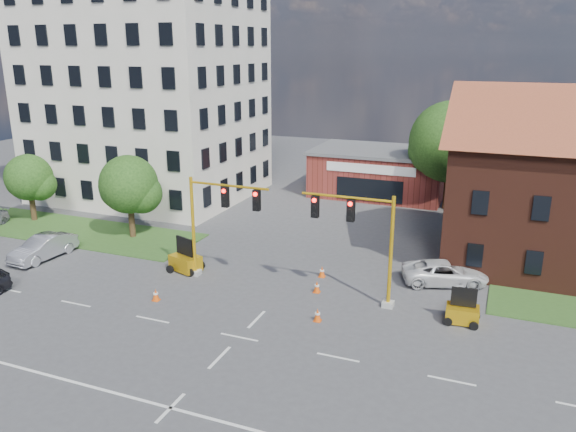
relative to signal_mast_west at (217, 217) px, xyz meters
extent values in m
plane|color=#424244|center=(4.36, -6.00, -3.92)|extent=(120.00, 120.00, 0.00)
cube|color=#2D511E|center=(-15.64, 4.00, -3.88)|extent=(22.00, 6.00, 0.08)
cube|color=beige|center=(-15.64, 16.00, 6.08)|extent=(18.00, 15.00, 20.00)
cube|color=maroon|center=(4.36, 24.00, -1.92)|extent=(12.00, 8.00, 4.00)
cube|color=#555557|center=(4.36, 24.00, 0.23)|extent=(12.40, 8.40, 0.30)
cube|color=silver|center=(4.36, 19.95, -0.72)|extent=(8.00, 0.10, 0.80)
cube|color=black|center=(4.36, 19.95, -2.62)|extent=(6.00, 0.10, 2.00)
cylinder|color=#3B2615|center=(10.86, 21.00, -1.85)|extent=(0.44, 0.44, 4.15)
sphere|color=#193B12|center=(10.86, 21.00, 1.92)|extent=(6.88, 6.88, 6.88)
sphere|color=#193B12|center=(12.23, 21.30, 0.98)|extent=(4.82, 4.82, 4.82)
cylinder|color=#3B2615|center=(-9.64, 4.50, -2.49)|extent=(0.44, 0.44, 2.86)
sphere|color=#193B12|center=(-9.64, 4.50, 0.11)|extent=(4.23, 4.23, 4.23)
sphere|color=#193B12|center=(-8.80, 4.80, -0.54)|extent=(2.96, 2.96, 2.96)
cylinder|color=#3B2615|center=(-19.64, 5.00, -2.65)|extent=(0.44, 0.44, 2.55)
sphere|color=#193B12|center=(-19.64, 5.00, -0.33)|extent=(3.69, 3.69, 3.69)
sphere|color=#193B12|center=(-18.91, 5.30, -0.91)|extent=(2.59, 2.59, 2.59)
cube|color=gray|center=(-1.64, 0.00, -3.77)|extent=(0.60, 0.60, 0.30)
cylinder|color=gold|center=(-1.64, 0.00, -0.82)|extent=(0.20, 0.20, 6.20)
cylinder|color=gold|center=(0.86, 0.00, 1.98)|extent=(5.00, 0.14, 0.14)
cube|color=black|center=(0.61, 0.00, 1.28)|extent=(0.40, 0.32, 1.20)
cube|color=black|center=(2.61, 0.00, 1.28)|extent=(0.40, 0.32, 1.20)
sphere|color=#FF0C07|center=(0.61, -0.18, 1.68)|extent=(0.24, 0.24, 0.24)
cube|color=gray|center=(10.36, 0.00, -3.77)|extent=(0.60, 0.60, 0.30)
cylinder|color=gold|center=(10.36, 0.00, -0.82)|extent=(0.20, 0.20, 6.20)
cylinder|color=gold|center=(7.86, 0.00, 1.98)|extent=(5.00, 0.14, 0.14)
cube|color=black|center=(8.11, 0.00, 1.28)|extent=(0.40, 0.32, 1.20)
cube|color=black|center=(6.11, 0.00, 1.28)|extent=(0.40, 0.32, 1.20)
sphere|color=#FF0C07|center=(8.11, -0.18, 1.68)|extent=(0.24, 0.24, 0.24)
cube|color=gold|center=(-2.52, 0.31, -3.35)|extent=(2.16, 1.77, 0.93)
cube|color=black|center=(-2.52, 0.31, -2.26)|extent=(1.41, 0.58, 1.14)
cube|color=gold|center=(14.25, -0.46, -3.42)|extent=(1.69, 1.19, 0.81)
cube|color=black|center=(14.25, -0.46, -2.48)|extent=(1.26, 0.19, 0.99)
cube|color=#DC4C0B|center=(-1.79, -4.00, -3.90)|extent=(0.38, 0.38, 0.04)
cone|color=#DC4C0B|center=(-1.79, -4.00, -3.57)|extent=(0.40, 0.40, 0.70)
cylinder|color=silver|center=(-1.79, -4.00, -3.50)|extent=(0.27, 0.27, 0.09)
cube|color=#DC4C0B|center=(5.72, 2.59, -3.90)|extent=(0.38, 0.38, 0.04)
cone|color=#DC4C0B|center=(5.72, 2.59, -3.57)|extent=(0.40, 0.40, 0.70)
cylinder|color=silver|center=(5.72, 2.59, -3.50)|extent=(0.27, 0.27, 0.09)
cube|color=#DC4C0B|center=(7.34, -2.99, -3.90)|extent=(0.38, 0.38, 0.04)
cone|color=#DC4C0B|center=(7.34, -2.99, -3.57)|extent=(0.40, 0.40, 0.70)
cylinder|color=silver|center=(7.34, -2.99, -3.50)|extent=(0.27, 0.27, 0.09)
cube|color=#DC4C0B|center=(6.16, 0.34, -3.90)|extent=(0.38, 0.38, 0.04)
cone|color=#DC4C0B|center=(6.16, 0.34, -3.57)|extent=(0.40, 0.40, 0.70)
cylinder|color=silver|center=(6.16, 0.34, -3.50)|extent=(0.27, 0.27, 0.09)
imported|color=silver|center=(12.81, 4.32, -3.23)|extent=(5.46, 3.74, 1.39)
imported|color=#9FA1A7|center=(-12.44, -1.30, -3.14)|extent=(1.92, 4.80, 1.55)
camera|label=1|loc=(15.58, -27.74, 9.59)|focal=35.00mm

